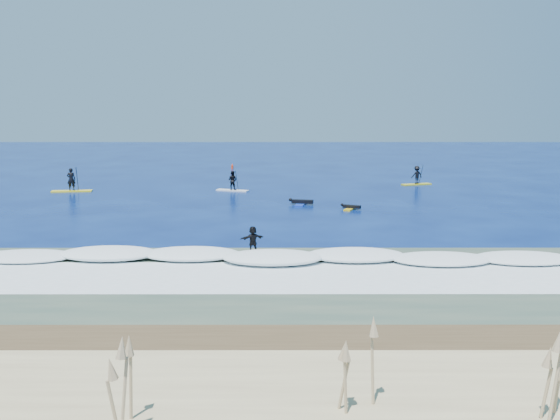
{
  "coord_description": "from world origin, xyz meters",
  "views": [
    {
      "loc": [
        1.3,
        -39.17,
        7.51
      ],
      "look_at": [
        1.36,
        0.65,
        0.6
      ],
      "focal_mm": 40.0,
      "sensor_mm": 36.0,
      "label": 1
    }
  ],
  "objects_px": {
    "sup_paddler_left": "(71,183)",
    "sup_paddler_center": "(232,182)",
    "prone_paddler_far": "(301,202)",
    "prone_paddler_near": "(351,208)",
    "sup_paddler_right": "(417,176)",
    "marker_buoy": "(232,167)",
    "wave_surfer": "(253,241)"
  },
  "relations": [
    {
      "from": "prone_paddler_far",
      "to": "marker_buoy",
      "type": "height_order",
      "value": "marker_buoy"
    },
    {
      "from": "sup_paddler_left",
      "to": "prone_paddler_near",
      "type": "distance_m",
      "value": 24.41
    },
    {
      "from": "sup_paddler_center",
      "to": "prone_paddler_near",
      "type": "bearing_deg",
      "value": -25.54
    },
    {
      "from": "sup_paddler_center",
      "to": "prone_paddler_far",
      "type": "distance_m",
      "value": 9.16
    },
    {
      "from": "sup_paddler_left",
      "to": "sup_paddler_right",
      "type": "xyz_separation_m",
      "value": [
        30.28,
        4.4,
        0.05
      ]
    },
    {
      "from": "sup_paddler_left",
      "to": "prone_paddler_far",
      "type": "xyz_separation_m",
      "value": [
        19.26,
        -6.83,
        -0.56
      ]
    },
    {
      "from": "sup_paddler_left",
      "to": "prone_paddler_far",
      "type": "bearing_deg",
      "value": -27.46
    },
    {
      "from": "sup_paddler_left",
      "to": "marker_buoy",
      "type": "distance_m",
      "value": 21.93
    },
    {
      "from": "sup_paddler_center",
      "to": "prone_paddler_near",
      "type": "relative_size",
      "value": 1.53
    },
    {
      "from": "sup_paddler_left",
      "to": "prone_paddler_far",
      "type": "relative_size",
      "value": 1.43
    },
    {
      "from": "sup_paddler_left",
      "to": "prone_paddler_far",
      "type": "height_order",
      "value": "sup_paddler_left"
    },
    {
      "from": "sup_paddler_right",
      "to": "prone_paddler_far",
      "type": "distance_m",
      "value": 15.75
    },
    {
      "from": "sup_paddler_center",
      "to": "prone_paddler_near",
      "type": "xyz_separation_m",
      "value": [
        9.07,
        -9.3,
        -0.61
      ]
    },
    {
      "from": "sup_paddler_center",
      "to": "prone_paddler_near",
      "type": "distance_m",
      "value": 13.01
    },
    {
      "from": "sup_paddler_left",
      "to": "prone_paddler_far",
      "type": "distance_m",
      "value": 20.45
    },
    {
      "from": "sup_paddler_right",
      "to": "marker_buoy",
      "type": "bearing_deg",
      "value": 122.84
    },
    {
      "from": "marker_buoy",
      "to": "prone_paddler_far",
      "type": "bearing_deg",
      "value": -74.43
    },
    {
      "from": "sup_paddler_right",
      "to": "marker_buoy",
      "type": "xyz_separation_m",
      "value": [
        -17.98,
        13.74,
        -0.5
      ]
    },
    {
      "from": "sup_paddler_right",
      "to": "wave_surfer",
      "type": "xyz_separation_m",
      "value": [
        -13.94,
        -27.15,
        0.02
      ]
    },
    {
      "from": "wave_surfer",
      "to": "marker_buoy",
      "type": "distance_m",
      "value": 41.09
    },
    {
      "from": "sup_paddler_center",
      "to": "prone_paddler_near",
      "type": "height_order",
      "value": "sup_paddler_center"
    },
    {
      "from": "sup_paddler_left",
      "to": "wave_surfer",
      "type": "height_order",
      "value": "sup_paddler_left"
    },
    {
      "from": "sup_paddler_left",
      "to": "marker_buoy",
      "type": "bearing_deg",
      "value": 47.93
    },
    {
      "from": "prone_paddler_far",
      "to": "wave_surfer",
      "type": "xyz_separation_m",
      "value": [
        -2.92,
        -15.91,
        0.63
      ]
    },
    {
      "from": "wave_surfer",
      "to": "marker_buoy",
      "type": "bearing_deg",
      "value": 71.12
    },
    {
      "from": "sup_paddler_left",
      "to": "sup_paddler_center",
      "type": "relative_size",
      "value": 1.18
    },
    {
      "from": "sup_paddler_center",
      "to": "sup_paddler_right",
      "type": "height_order",
      "value": "sup_paddler_right"
    },
    {
      "from": "sup_paddler_left",
      "to": "prone_paddler_near",
      "type": "xyz_separation_m",
      "value": [
        22.71,
        -8.92,
        -0.6
      ]
    },
    {
      "from": "prone_paddler_far",
      "to": "wave_surfer",
      "type": "height_order",
      "value": "wave_surfer"
    },
    {
      "from": "marker_buoy",
      "to": "sup_paddler_right",
      "type": "bearing_deg",
      "value": -37.39
    },
    {
      "from": "sup_paddler_right",
      "to": "sup_paddler_center",
      "type": "bearing_deg",
      "value": 173.83
    },
    {
      "from": "sup_paddler_left",
      "to": "sup_paddler_center",
      "type": "height_order",
      "value": "sup_paddler_left"
    }
  ]
}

